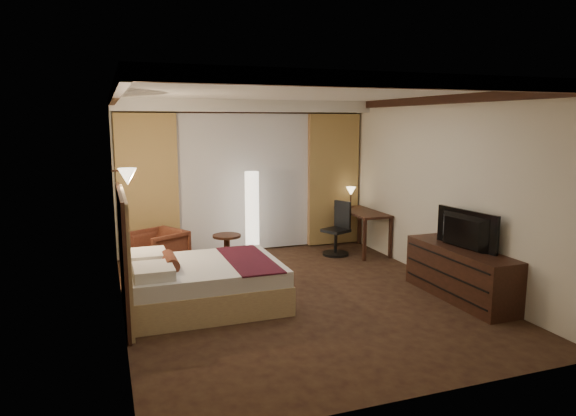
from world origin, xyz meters
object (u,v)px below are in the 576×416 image
object	(u,v)px
armchair	(159,249)
television	(461,226)
side_table	(227,250)
dresser	(460,273)
desk	(362,231)
bed	(205,284)
floor_lamp	(252,215)
office_chair	(336,229)

from	to	relation	value
armchair	television	size ratio (longest dim) A/B	0.71
side_table	dresser	world-z (taller)	dresser
desk	dresser	xyz separation A→B (m)	(0.05, -2.67, -0.03)
armchair	desk	world-z (taller)	desk
television	desk	bearing A→B (deg)	-6.04
bed	television	world-z (taller)	television
bed	floor_lamp	size ratio (longest dim) A/B	1.26
desk	office_chair	bearing A→B (deg)	-174.75
armchair	television	world-z (taller)	television
dresser	television	bearing A→B (deg)	180.00
desk	television	distance (m)	2.74
dresser	desk	bearing A→B (deg)	91.07
floor_lamp	television	world-z (taller)	floor_lamp
dresser	bed	bearing A→B (deg)	164.79
television	office_chair	bearing A→B (deg)	5.68
office_chair	dresser	distance (m)	2.69
floor_lamp	office_chair	world-z (taller)	floor_lamp
armchair	desk	bearing A→B (deg)	61.17
bed	dresser	distance (m)	3.36
side_table	television	distance (m)	3.72
floor_lamp	desk	bearing A→B (deg)	-8.53
bed	desk	world-z (taller)	desk
office_chair	floor_lamp	bearing A→B (deg)	142.32
floor_lamp	dresser	xyz separation A→B (m)	(2.02, -2.96, -0.41)
desk	floor_lamp	bearing A→B (deg)	171.47
floor_lamp	television	xyz separation A→B (m)	(1.99, -2.96, 0.23)
armchair	office_chair	xyz separation A→B (m)	(3.05, -0.01, 0.11)
bed	television	xyz separation A→B (m)	(3.21, -0.88, 0.71)
bed	office_chair	bearing A→B (deg)	33.33
television	side_table	bearing A→B (deg)	37.15
bed	desk	xyz separation A→B (m)	(3.19, 1.79, 0.10)
office_chair	armchair	bearing A→B (deg)	155.80
floor_lamp	dresser	distance (m)	3.61
desk	office_chair	world-z (taller)	office_chair
armchair	desk	size ratio (longest dim) A/B	0.59
dresser	floor_lamp	bearing A→B (deg)	124.27
floor_lamp	office_chair	xyz separation A→B (m)	(1.43, -0.35, -0.28)
bed	side_table	world-z (taller)	bed
bed	television	distance (m)	3.40
floor_lamp	bed	bearing A→B (deg)	-120.30
armchair	dresser	xyz separation A→B (m)	(3.64, -2.63, -0.02)
desk	office_chair	distance (m)	0.56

